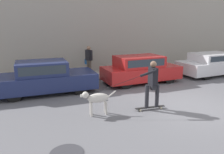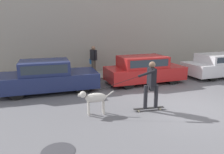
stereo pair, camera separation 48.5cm
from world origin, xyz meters
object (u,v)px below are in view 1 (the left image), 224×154
parked_car_0 (45,78)px  pedestrian_with_bag (89,59)px  skateboarder (152,82)px  parked_car_2 (214,64)px  dog (97,99)px  parked_car_1 (141,70)px

parked_car_0 → pedestrian_with_bag: pedestrian_with_bag is taller
parked_car_0 → skateboarder: size_ratio=1.51×
parked_car_2 → skateboarder: (-6.28, -3.35, 0.35)m
dog → pedestrian_with_bag: bearing=-98.0°
skateboarder → pedestrian_with_bag: bearing=-78.1°
parked_car_0 → parked_car_1: parked_car_0 is taller
skateboarder → parked_car_1: bearing=-107.3°
parked_car_1 → pedestrian_with_bag: (-2.04, 2.32, 0.33)m
skateboarder → pedestrian_with_bag: 5.70m
parked_car_0 → dog: bearing=-66.3°
parked_car_0 → parked_car_2: bearing=0.8°
dog → parked_car_2: bearing=-154.0°
parked_car_0 → pedestrian_with_bag: bearing=42.6°
parked_car_0 → dog: 3.36m
parked_car_2 → skateboarder: bearing=-154.1°
parked_car_0 → dog: (1.30, -3.09, -0.10)m
parked_car_1 → dog: size_ratio=3.34×
parked_car_0 → parked_car_1: size_ratio=1.06×
parked_car_1 → dog: 4.54m
parked_car_0 → skateboarder: (3.21, -3.35, 0.32)m
parked_car_0 → pedestrian_with_bag: 3.49m
parked_car_2 → pedestrian_with_bag: pedestrian_with_bag is taller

